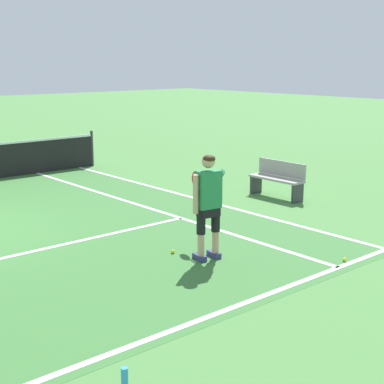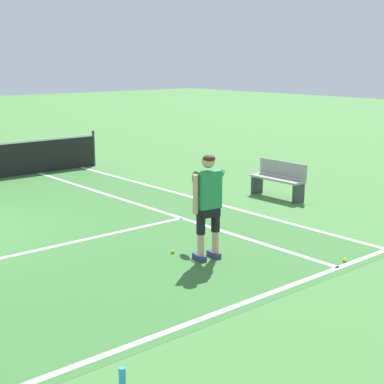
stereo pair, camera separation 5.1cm
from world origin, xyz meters
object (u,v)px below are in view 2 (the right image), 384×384
at_px(tennis_player, 208,200).
at_px(tennis_ball_near_feet, 173,252).
at_px(tennis_ball_by_baseline, 345,260).
at_px(courtside_bench, 279,178).
at_px(water_bottle, 122,381).

xyz_separation_m(tennis_player, tennis_ball_near_feet, (-0.27, 0.57, -0.96)).
distance_m(tennis_ball_by_baseline, courtside_bench, 4.55).
bearing_deg(water_bottle, tennis_player, 36.36).
distance_m(courtside_bench, water_bottle, 8.74).
height_order(tennis_player, courtside_bench, tennis_player).
height_order(tennis_player, tennis_ball_near_feet, tennis_player).
bearing_deg(tennis_player, tennis_ball_near_feet, 114.93).
height_order(tennis_ball_near_feet, tennis_ball_by_baseline, same).
bearing_deg(courtside_bench, tennis_ball_near_feet, -160.37).
bearing_deg(tennis_player, tennis_ball_by_baseline, -44.51).
relative_size(tennis_ball_by_baseline, water_bottle, 0.24).
xyz_separation_m(tennis_ball_near_feet, courtside_bench, (4.44, 1.59, 0.42)).
distance_m(tennis_ball_near_feet, water_bottle, 4.23).
distance_m(tennis_player, water_bottle, 4.15).
relative_size(tennis_ball_by_baseline, courtside_bench, 0.05).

